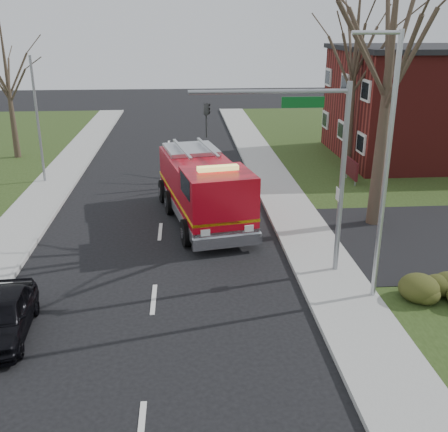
{
  "coord_description": "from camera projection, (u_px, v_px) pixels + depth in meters",
  "views": [
    {
      "loc": [
        1.12,
        -15.36,
        8.51
      ],
      "look_at": [
        2.51,
        2.34,
        2.0
      ],
      "focal_mm": 42.0,
      "sensor_mm": 36.0,
      "label": 1
    }
  ],
  "objects": [
    {
      "name": "ground",
      "position": [
        154.0,
        299.0,
        17.23
      ],
      "size": [
        120.0,
        120.0,
        0.0
      ],
      "primitive_type": "plane",
      "color": "black",
      "rests_on": "ground"
    },
    {
      "name": "sidewalk_right",
      "position": [
        338.0,
        290.0,
        17.66
      ],
      "size": [
        2.4,
        80.0,
        0.15
      ],
      "primitive_type": "cube",
      "color": "gray",
      "rests_on": "ground"
    },
    {
      "name": "health_center_sign",
      "position": [
        351.0,
        169.0,
        29.39
      ],
      "size": [
        0.12,
        2.0,
        1.4
      ],
      "color": "#451015",
      "rests_on": "ground"
    },
    {
      "name": "hedge_corner",
      "position": [
        434.0,
        288.0,
        16.75
      ],
      "size": [
        2.8,
        2.0,
        0.9
      ],
      "primitive_type": "ellipsoid",
      "color": "#2A3212",
      "rests_on": "lawn_right"
    },
    {
      "name": "bare_tree_near",
      "position": [
        390.0,
        53.0,
        20.99
      ],
      "size": [
        6.0,
        6.0,
        12.0
      ],
      "color": "#362920",
      "rests_on": "ground"
    },
    {
      "name": "bare_tree_far",
      "position": [
        355.0,
        62.0,
        29.84
      ],
      "size": [
        5.25,
        5.25,
        10.5
      ],
      "color": "#362920",
      "rests_on": "ground"
    },
    {
      "name": "bare_tree_left",
      "position": [
        6.0,
        74.0,
        33.29
      ],
      "size": [
        4.5,
        4.5,
        9.0
      ],
      "color": "#362920",
      "rests_on": "ground"
    },
    {
      "name": "traffic_signal_mast",
      "position": [
        307.0,
        146.0,
        17.39
      ],
      "size": [
        5.29,
        0.18,
        6.8
      ],
      "color": "gray",
      "rests_on": "ground"
    },
    {
      "name": "streetlight_pole",
      "position": [
        385.0,
        165.0,
        15.72
      ],
      "size": [
        1.48,
        0.16,
        8.4
      ],
      "color": "#B7BABF",
      "rests_on": "ground"
    },
    {
      "name": "utility_pole_far",
      "position": [
        38.0,
        122.0,
        28.62
      ],
      "size": [
        0.14,
        0.14,
        7.0
      ],
      "primitive_type": "cylinder",
      "color": "gray",
      "rests_on": "ground"
    },
    {
      "name": "fire_engine",
      "position": [
        204.0,
        190.0,
        23.61
      ],
      "size": [
        4.32,
        8.42,
        3.24
      ],
      "rotation": [
        0.0,
        0.0,
        0.19
      ],
      "color": "#B00816",
      "rests_on": "ground"
    },
    {
      "name": "parked_car_maroon",
      "position": [
        3.0,
        316.0,
        15.02
      ],
      "size": [
        1.77,
        3.88,
        1.29
      ],
      "primitive_type": "imported",
      "rotation": [
        0.0,
        0.0,
        0.07
      ],
      "color": "black",
      "rests_on": "ground"
    }
  ]
}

